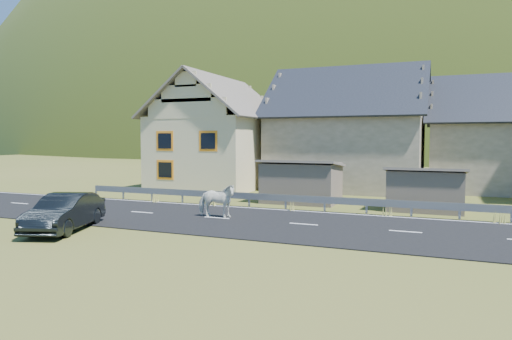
% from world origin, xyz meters
% --- Properties ---
extents(ground, '(160.00, 160.00, 0.00)m').
position_xyz_m(ground, '(0.00, 0.00, 0.00)').
color(ground, '#3F4E18').
rests_on(ground, ground).
extents(road, '(60.00, 7.00, 0.04)m').
position_xyz_m(road, '(0.00, 0.00, 0.02)').
color(road, black).
rests_on(road, ground).
extents(lane_markings, '(60.00, 6.60, 0.01)m').
position_xyz_m(lane_markings, '(0.00, 0.00, 0.04)').
color(lane_markings, silver).
rests_on(lane_markings, road).
extents(guardrail, '(28.10, 0.09, 0.75)m').
position_xyz_m(guardrail, '(-0.00, 3.68, 0.56)').
color(guardrail, '#93969B').
rests_on(guardrail, ground).
extents(shed_left, '(4.30, 3.30, 2.40)m').
position_xyz_m(shed_left, '(-2.00, 6.50, 1.10)').
color(shed_left, '#716155').
rests_on(shed_left, ground).
extents(shed_right, '(3.80, 2.90, 2.20)m').
position_xyz_m(shed_right, '(4.50, 6.00, 1.00)').
color(shed_right, '#716155').
rests_on(shed_right, ground).
extents(house_cream, '(7.80, 9.80, 8.30)m').
position_xyz_m(house_cream, '(-10.00, 12.00, 4.36)').
color(house_cream, beige).
rests_on(house_cream, ground).
extents(house_stone_a, '(10.80, 9.80, 8.90)m').
position_xyz_m(house_stone_a, '(-1.00, 15.00, 4.63)').
color(house_stone_a, '#A1937F').
rests_on(house_stone_a, ground).
extents(house_stone_b, '(9.80, 8.80, 8.10)m').
position_xyz_m(house_stone_b, '(9.00, 17.00, 4.24)').
color(house_stone_b, '#A1937F').
rests_on(house_stone_b, ground).
extents(mountain, '(440.00, 280.00, 260.00)m').
position_xyz_m(mountain, '(5.00, 180.00, -20.00)').
color(mountain, '#253810').
rests_on(mountain, ground).
extents(conifer_patch, '(76.00, 50.00, 28.00)m').
position_xyz_m(conifer_patch, '(-55.00, 110.00, 6.00)').
color(conifer_patch, black).
rests_on(conifer_patch, ground).
extents(horse, '(1.06, 1.90, 1.53)m').
position_xyz_m(horse, '(-4.06, 0.10, 0.80)').
color(horse, silver).
rests_on(horse, road).
extents(car, '(2.81, 4.58, 1.42)m').
position_xyz_m(car, '(-8.28, -4.52, 0.71)').
color(car, black).
rests_on(car, ground).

